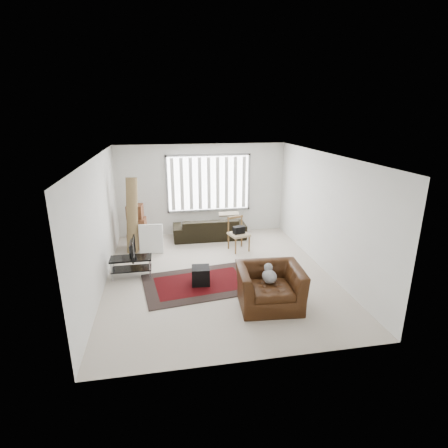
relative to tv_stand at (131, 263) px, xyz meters
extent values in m
plane|color=beige|center=(1.95, -0.25, -0.33)|extent=(6.00, 6.00, 0.00)
cube|color=white|center=(1.95, -0.25, 2.37)|extent=(5.00, 6.00, 0.02)
cube|color=white|center=(1.95, 2.75, 1.02)|extent=(5.00, 0.02, 2.70)
cube|color=white|center=(1.95, -3.25, 1.02)|extent=(5.00, 0.02, 2.70)
cube|color=white|center=(-0.55, -0.25, 1.02)|extent=(0.02, 6.00, 2.70)
cube|color=white|center=(4.45, -0.25, 1.02)|extent=(0.02, 6.00, 2.70)
cube|color=white|center=(2.15, 2.73, 1.22)|extent=(2.40, 0.01, 1.60)
cube|color=gray|center=(2.15, 2.71, 1.22)|extent=(2.52, 0.06, 1.72)
cube|color=white|center=(2.15, 2.67, 1.22)|extent=(2.40, 0.02, 1.55)
cube|color=black|center=(1.49, -0.64, -0.32)|extent=(2.59, 1.91, 0.02)
cube|color=#3F0508|center=(1.49, -0.64, -0.31)|extent=(2.03, 1.35, 0.00)
cube|color=black|center=(0.00, 0.00, 0.11)|extent=(0.91, 0.41, 0.04)
cube|color=black|center=(0.00, 0.00, -0.15)|extent=(0.88, 0.38, 0.03)
cylinder|color=#B2B2B7|center=(-0.41, -0.17, -0.10)|extent=(0.03, 0.03, 0.46)
cylinder|color=#B2B2B7|center=(0.41, -0.17, -0.10)|extent=(0.03, 0.03, 0.46)
cylinder|color=#B2B2B7|center=(-0.41, 0.17, -0.10)|extent=(0.03, 0.03, 0.46)
cylinder|color=#B2B2B7|center=(0.41, 0.17, -0.10)|extent=(0.03, 0.03, 0.46)
imported|color=black|center=(0.00, 0.00, 0.34)|extent=(0.10, 0.74, 0.42)
cube|color=black|center=(1.50, -0.67, -0.12)|extent=(0.41, 0.41, 0.38)
cube|color=brown|center=(0.05, 1.78, -0.11)|extent=(0.55, 0.51, 0.45)
cube|color=brown|center=(0.07, 1.75, 0.32)|extent=(0.50, 0.46, 0.40)
cube|color=brown|center=(0.03, 1.80, 0.70)|extent=(0.45, 0.45, 0.36)
cube|color=silver|center=(0.42, 1.34, 0.06)|extent=(0.62, 0.24, 0.78)
cylinder|color=brown|center=(-0.03, 1.55, 0.67)|extent=(0.45, 0.66, 1.99)
imported|color=black|center=(2.09, 2.20, 0.08)|extent=(2.12, 0.93, 0.81)
cube|color=tan|center=(2.73, 1.11, 0.12)|extent=(0.60, 0.60, 0.05)
cylinder|color=brown|center=(2.59, 0.86, -0.10)|extent=(0.04, 0.04, 0.45)
cylinder|color=brown|center=(2.98, 0.97, -0.10)|extent=(0.04, 0.04, 0.45)
cylinder|color=brown|center=(2.48, 1.25, -0.10)|extent=(0.04, 0.04, 0.45)
cylinder|color=brown|center=(2.87, 1.37, -0.10)|extent=(0.04, 0.04, 0.45)
cube|color=brown|center=(2.67, 1.32, 0.54)|extent=(0.45, 0.17, 0.06)
cube|color=brown|center=(2.47, 1.26, 0.35)|extent=(0.05, 0.05, 0.45)
cube|color=brown|center=(2.86, 1.38, 0.35)|extent=(0.05, 0.05, 0.45)
cube|color=black|center=(2.73, 1.11, 0.25)|extent=(0.34, 0.25, 0.19)
imported|color=#371C0B|center=(2.69, -1.76, 0.12)|extent=(1.29, 1.15, 0.90)
ellipsoid|color=#59595B|center=(2.69, -1.76, 0.25)|extent=(0.27, 0.34, 0.22)
sphere|color=#59595B|center=(2.71, -1.59, 0.39)|extent=(0.17, 0.17, 0.17)
camera|label=1|loc=(0.78, -7.48, 3.22)|focal=28.00mm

